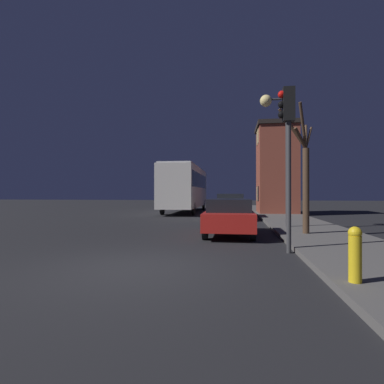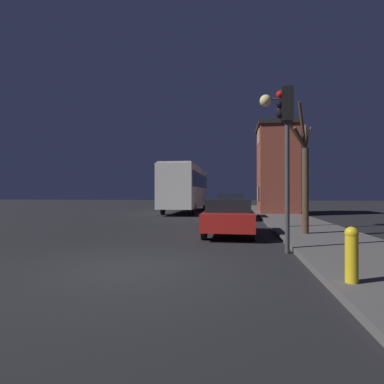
# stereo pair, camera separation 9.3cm
# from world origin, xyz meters

# --- Properties ---
(ground_plane) EXTENTS (120.00, 120.00, 0.00)m
(ground_plane) POSITION_xyz_m (0.00, 0.00, 0.00)
(ground_plane) COLOR black
(brick_building) EXTENTS (2.98, 3.87, 6.60)m
(brick_building) POSITION_xyz_m (5.27, 17.10, 3.46)
(brick_building) COLOR brown
(brick_building) RESTS_ON sidewalk
(streetlamp) EXTENTS (1.23, 0.52, 5.75)m
(streetlamp) POSITION_xyz_m (3.90, 7.31, 4.48)
(streetlamp) COLOR #38383A
(streetlamp) RESTS_ON sidewalk
(traffic_light) EXTENTS (0.43, 0.24, 4.39)m
(traffic_light) POSITION_xyz_m (3.51, 2.11, 3.14)
(traffic_light) COLOR #38383A
(traffic_light) RESTS_ON ground
(bare_tree) EXTENTS (1.53, 1.75, 4.56)m
(bare_tree) POSITION_xyz_m (4.62, 5.12, 2.32)
(bare_tree) COLOR #473323
(bare_tree) RESTS_ON sidewalk
(bus) EXTENTS (2.51, 10.83, 3.73)m
(bus) POSITION_xyz_m (-1.92, 18.71, 2.22)
(bus) COLOR beige
(bus) RESTS_ON ground
(car_near_lane) EXTENTS (1.77, 3.86, 1.37)m
(car_near_lane) POSITION_xyz_m (1.93, 5.26, 0.72)
(car_near_lane) COLOR #B21E19
(car_near_lane) RESTS_ON ground
(car_mid_lane) EXTENTS (1.74, 4.56, 1.55)m
(car_mid_lane) POSITION_xyz_m (1.89, 12.72, 0.80)
(car_mid_lane) COLOR beige
(car_mid_lane) RESTS_ON ground
(fire_hydrant) EXTENTS (0.21, 0.21, 0.91)m
(fire_hydrant) POSITION_xyz_m (4.06, -0.91, 0.62)
(fire_hydrant) COLOR gold
(fire_hydrant) RESTS_ON sidewalk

